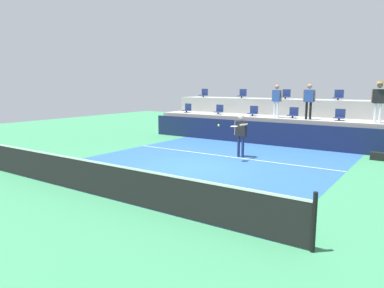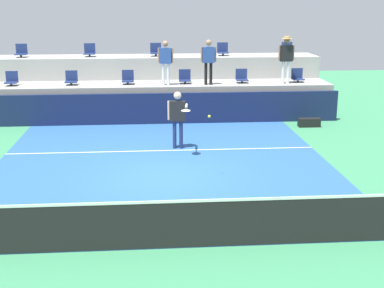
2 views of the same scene
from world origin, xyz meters
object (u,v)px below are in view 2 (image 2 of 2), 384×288
(spectator_in_grey, at_px, (166,59))
(equipment_bag, at_px, (309,123))
(stadium_chair_lower_mid_left, at_px, (128,78))
(stadium_chair_lower_right, at_px, (242,77))
(stadium_chair_upper_center, at_px, (156,51))
(stadium_chair_upper_far_right, at_px, (287,50))
(tennis_ball, at_px, (209,116))
(stadium_chair_lower_far_left, at_px, (11,80))
(spectator_leaning_on_rail, at_px, (208,58))
(stadium_chair_upper_right, at_px, (223,50))
(stadium_chair_lower_left, at_px, (71,79))
(stadium_chair_upper_left, at_px, (90,51))
(stadium_chair_upper_far_left, at_px, (21,52))
(stadium_chair_lower_far_right, at_px, (297,76))
(spectator_with_hat, at_px, (286,55))
(stadium_chair_lower_mid_right, at_px, (185,78))
(tennis_player, at_px, (178,114))

(spectator_in_grey, height_order, equipment_bag, spectator_in_grey)
(stadium_chair_lower_mid_left, distance_m, stadium_chair_lower_right, 4.29)
(stadium_chair_upper_center, distance_m, stadium_chair_upper_far_right, 5.39)
(spectator_in_grey, bearing_deg, tennis_ball, -83.43)
(stadium_chair_lower_far_left, height_order, stadium_chair_lower_right, same)
(stadium_chair_lower_mid_left, bearing_deg, spectator_leaning_on_rail, -7.35)
(stadium_chair_lower_right, bearing_deg, stadium_chair_upper_far_right, 39.47)
(stadium_chair_lower_right, bearing_deg, stadium_chair_upper_right, 105.12)
(stadium_chair_upper_right, bearing_deg, stadium_chair_upper_center, 180.00)
(stadium_chair_upper_center, height_order, stadium_chair_upper_far_right, same)
(stadium_chair_lower_left, height_order, tennis_ball, stadium_chair_lower_left)
(spectator_leaning_on_rail, relative_size, equipment_bag, 2.17)
(stadium_chair_lower_left, xyz_separation_m, stadium_chair_upper_left, (0.52, 1.80, 0.85))
(stadium_chair_upper_far_left, relative_size, spectator_leaning_on_rail, 0.32)
(stadium_chair_lower_far_right, xyz_separation_m, spectator_in_grey, (-5.04, -0.38, 0.75))
(stadium_chair_lower_far_right, distance_m, tennis_ball, 8.54)
(spectator_with_hat, bearing_deg, stadium_chair_lower_left, 177.24)
(stadium_chair_lower_mid_right, height_order, stadium_chair_upper_far_left, stadium_chair_upper_far_left)
(stadium_chair_lower_right, relative_size, equipment_bag, 0.68)
(stadium_chair_lower_right, bearing_deg, stadium_chair_lower_left, 180.00)
(spectator_in_grey, bearing_deg, stadium_chair_lower_far_left, 176.11)
(stadium_chair_lower_right, xyz_separation_m, stadium_chair_upper_left, (-5.84, 1.80, 0.85))
(stadium_chair_lower_mid_right, height_order, stadium_chair_upper_right, stadium_chair_upper_right)
(stadium_chair_lower_far_right, bearing_deg, stadium_chair_lower_far_left, 180.00)
(stadium_chair_upper_far_left, height_order, stadium_chair_upper_right, same)
(stadium_chair_upper_left, xyz_separation_m, stadium_chair_upper_far_right, (8.03, 0.00, 0.00))
(stadium_chair_lower_mid_right, relative_size, tennis_player, 0.30)
(spectator_in_grey, bearing_deg, stadium_chair_lower_far_right, 4.35)
(stadium_chair_lower_mid_left, bearing_deg, stadium_chair_upper_center, 59.00)
(stadium_chair_upper_center, bearing_deg, stadium_chair_upper_far_left, 180.00)
(stadium_chair_lower_left, xyz_separation_m, stadium_chair_lower_mid_right, (4.21, 0.00, 0.00))
(tennis_player, distance_m, tennis_ball, 2.90)
(stadium_chair_lower_mid_right, distance_m, stadium_chair_upper_right, 2.60)
(stadium_chair_lower_far_left, xyz_separation_m, stadium_chair_lower_mid_right, (6.37, 0.00, 0.00))
(stadium_chair_upper_far_right, relative_size, tennis_ball, 7.65)
(stadium_chair_upper_far_left, bearing_deg, stadium_chair_upper_left, 0.00)
(stadium_chair_lower_far_left, xyz_separation_m, stadium_chair_upper_far_right, (10.71, 1.80, 0.85))
(stadium_chair_upper_far_left, height_order, spectator_leaning_on_rail, spectator_leaning_on_rail)
(stadium_chair_upper_right, bearing_deg, stadium_chair_lower_far_left, -167.38)
(stadium_chair_upper_right, relative_size, tennis_player, 0.30)
(spectator_in_grey, xyz_separation_m, spectator_with_hat, (4.47, 0.00, 0.11))
(stadium_chair_lower_mid_right, height_order, tennis_ball, stadium_chair_lower_mid_right)
(stadium_chair_lower_mid_left, distance_m, stadium_chair_upper_center, 2.27)
(stadium_chair_upper_left, height_order, spectator_with_hat, spectator_with_hat)
(stadium_chair_lower_left, bearing_deg, spectator_in_grey, -6.29)
(stadium_chair_lower_far_left, height_order, stadium_chair_upper_right, stadium_chair_upper_right)
(stadium_chair_upper_right, bearing_deg, stadium_chair_upper_far_left, 180.00)
(stadium_chair_upper_center, relative_size, spectator_leaning_on_rail, 0.32)
(stadium_chair_lower_far_right, relative_size, stadium_chair_upper_left, 1.00)
(stadium_chair_upper_far_left, bearing_deg, tennis_player, -47.81)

